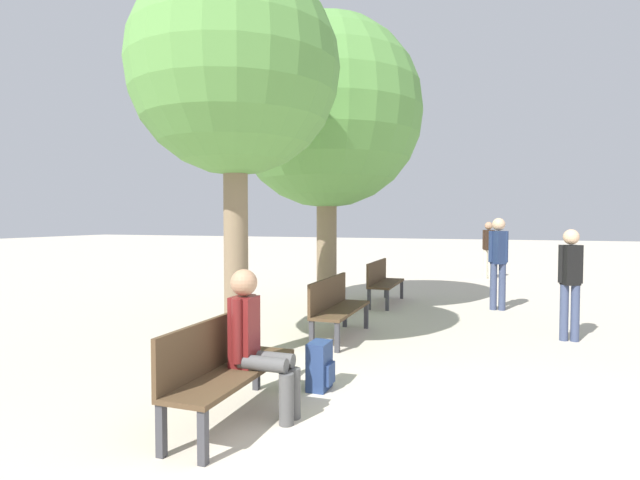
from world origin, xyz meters
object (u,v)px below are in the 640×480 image
Objects in this scene: pedestrian_far at (498,257)px; tree_row_0 at (235,72)px; bench_row_0 at (225,362)px; tree_row_1 at (327,113)px; pedestrian_mid at (488,246)px; pedestrian_near at (570,277)px; backpack at (320,366)px; bench_row_1 at (336,303)px; bench_row_2 at (382,279)px; person_seated at (256,339)px.

tree_row_0 is at bearing -122.56° from pedestrian_far.
bench_row_0 is 0.92× the size of pedestrian_far.
tree_row_1 is 3.29× the size of pedestrian_mid.
pedestrian_near is (3.12, 3.97, 0.40)m from bench_row_0.
pedestrian_mid reaches higher than backpack.
bench_row_1 is 2.17m from backpack.
backpack is at bearing -130.94° from pedestrian_near.
pedestrian_mid is at bearing 82.08° from backpack.
bench_row_2 is 3.42m from tree_row_1.
tree_row_0 reaches higher than bench_row_2.
tree_row_0 is 2.89× the size of pedestrian_mid.
pedestrian_near is (3.87, 2.42, -2.51)m from tree_row_0.
backpack is (0.51, -2.10, -0.26)m from bench_row_1.
pedestrian_mid is at bearing 69.22° from bench_row_2.
tree_row_1 reaches higher than bench_row_2.
tree_row_0 is 9.84× the size of backpack.
bench_row_2 is 5.47m from tree_row_0.
pedestrian_far reaches higher than bench_row_0.
bench_row_1 is at bearing -163.73° from pedestrian_near.
tree_row_1 is at bearing 101.61° from person_seated.
bench_row_2 is at bearing 90.00° from bench_row_1.
bench_row_0 is 0.30× the size of tree_row_1.
bench_row_1 and bench_row_2 have the same top height.
pedestrian_mid is (2.69, 9.68, -2.48)m from tree_row_0.
pedestrian_mid is at bearing 92.75° from pedestrian_far.
pedestrian_far is at bearing 0.39° from bench_row_2.
backpack is at bearing -76.36° from bench_row_1.
backpack is 4.03m from pedestrian_near.
tree_row_1 reaches higher than bench_row_1.
bench_row_0 is at bearing -81.26° from tree_row_1.
tree_row_1 reaches higher than pedestrian_mid.
bench_row_0 is 1.00× the size of bench_row_1.
bench_row_0 is 1.00× the size of bench_row_2.
person_seated is at bearing -85.63° from bench_row_1.
backpack is (0.51, 0.97, -0.26)m from bench_row_0.
bench_row_2 is at bearing 145.35° from pedestrian_near.
tree_row_1 is (0.00, 3.33, 0.18)m from tree_row_0.
pedestrian_far is (2.18, 6.14, 0.49)m from bench_row_0.
bench_row_0 is at bearing -148.38° from person_seated.
tree_row_0 is 3.46m from backpack.
pedestrian_near reaches higher than person_seated.
tree_row_0 is at bearing -116.35° from bench_row_1.
pedestrian_mid is at bearing 81.22° from person_seated.
bench_row_0 is at bearing -128.12° from pedestrian_near.
pedestrian_mid is 5.10m from pedestrian_far.
tree_row_1 is at bearing 90.00° from tree_row_0.
bench_row_1 is 3.27m from pedestrian_near.
pedestrian_far is at bearing 71.93° from person_seated.
bench_row_1 is 3.66m from tree_row_1.
bench_row_0 is 0.34× the size of tree_row_0.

